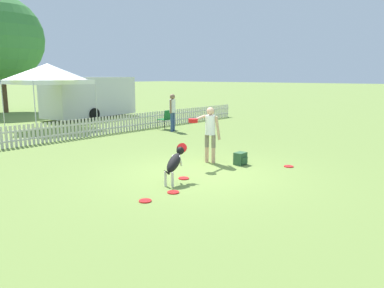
{
  "coord_description": "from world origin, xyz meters",
  "views": [
    {
      "loc": [
        -7.1,
        -5.78,
        2.43
      ],
      "look_at": [
        -0.1,
        0.18,
        0.75
      ],
      "focal_mm": 35.0,
      "sensor_mm": 36.0,
      "label": 1
    }
  ],
  "objects_px": {
    "folding_chair_blue_left": "(166,118)",
    "equipment_trailer": "(90,97)",
    "tree_left_grove": "(0,39)",
    "leaping_dog": "(175,161)",
    "backpack_on_grass": "(241,159)",
    "frisbee_midfield": "(184,178)",
    "frisbee_near_dog": "(145,201)",
    "canopy_tent_secondary": "(48,74)",
    "frisbee_far_scatter": "(173,192)",
    "spectator_standing": "(172,109)",
    "handler_person": "(209,128)",
    "frisbee_near_handler": "(289,166)"
  },
  "relations": [
    {
      "from": "frisbee_near_dog",
      "to": "equipment_trailer",
      "type": "bearing_deg",
      "value": 59.05
    },
    {
      "from": "equipment_trailer",
      "to": "canopy_tent_secondary",
      "type": "bearing_deg",
      "value": -156.21
    },
    {
      "from": "equipment_trailer",
      "to": "frisbee_far_scatter",
      "type": "bearing_deg",
      "value": -124.66
    },
    {
      "from": "leaping_dog",
      "to": "tree_left_grove",
      "type": "height_order",
      "value": "tree_left_grove"
    },
    {
      "from": "leaping_dog",
      "to": "spectator_standing",
      "type": "distance_m",
      "value": 8.19
    },
    {
      "from": "handler_person",
      "to": "tree_left_grove",
      "type": "xyz_separation_m",
      "value": [
        2.89,
        19.55,
        3.82
      ]
    },
    {
      "from": "leaping_dog",
      "to": "tree_left_grove",
      "type": "distance_m",
      "value": 21.26
    },
    {
      "from": "frisbee_near_handler",
      "to": "spectator_standing",
      "type": "height_order",
      "value": "spectator_standing"
    },
    {
      "from": "frisbee_far_scatter",
      "to": "canopy_tent_secondary",
      "type": "distance_m",
      "value": 12.11
    },
    {
      "from": "frisbee_far_scatter",
      "to": "frisbee_near_handler",
      "type": "bearing_deg",
      "value": -12.48
    },
    {
      "from": "frisbee_near_handler",
      "to": "tree_left_grove",
      "type": "bearing_deg",
      "value": 85.07
    },
    {
      "from": "handler_person",
      "to": "equipment_trailer",
      "type": "distance_m",
      "value": 13.12
    },
    {
      "from": "canopy_tent_secondary",
      "to": "backpack_on_grass",
      "type": "bearing_deg",
      "value": -92.7
    },
    {
      "from": "frisbee_midfield",
      "to": "backpack_on_grass",
      "type": "bearing_deg",
      "value": -6.31
    },
    {
      "from": "frisbee_midfield",
      "to": "canopy_tent_secondary",
      "type": "bearing_deg",
      "value": 76.24
    },
    {
      "from": "canopy_tent_secondary",
      "to": "frisbee_near_handler",
      "type": "bearing_deg",
      "value": -89.47
    },
    {
      "from": "handler_person",
      "to": "frisbee_near_handler",
      "type": "bearing_deg",
      "value": -168.87
    },
    {
      "from": "frisbee_far_scatter",
      "to": "tree_left_grove",
      "type": "distance_m",
      "value": 21.94
    },
    {
      "from": "handler_person",
      "to": "frisbee_far_scatter",
      "type": "height_order",
      "value": "handler_person"
    },
    {
      "from": "leaping_dog",
      "to": "frisbee_near_dog",
      "type": "bearing_deg",
      "value": -89.02
    },
    {
      "from": "handler_person",
      "to": "backpack_on_grass",
      "type": "distance_m",
      "value": 1.21
    },
    {
      "from": "frisbee_midfield",
      "to": "frisbee_near_dog",
      "type": "bearing_deg",
      "value": -163.38
    },
    {
      "from": "leaping_dog",
      "to": "backpack_on_grass",
      "type": "height_order",
      "value": "leaping_dog"
    },
    {
      "from": "backpack_on_grass",
      "to": "canopy_tent_secondary",
      "type": "xyz_separation_m",
      "value": [
        0.52,
        10.97,
        2.35
      ]
    },
    {
      "from": "frisbee_far_scatter",
      "to": "spectator_standing",
      "type": "relative_size",
      "value": 0.15
    },
    {
      "from": "equipment_trailer",
      "to": "frisbee_midfield",
      "type": "bearing_deg",
      "value": -122.34
    },
    {
      "from": "frisbee_near_handler",
      "to": "frisbee_midfield",
      "type": "bearing_deg",
      "value": 153.35
    },
    {
      "from": "frisbee_near_dog",
      "to": "backpack_on_grass",
      "type": "xyz_separation_m",
      "value": [
        3.83,
        0.28,
        0.16
      ]
    },
    {
      "from": "canopy_tent_secondary",
      "to": "equipment_trailer",
      "type": "bearing_deg",
      "value": 30.04
    },
    {
      "from": "frisbee_far_scatter",
      "to": "handler_person",
      "type": "bearing_deg",
      "value": 22.86
    },
    {
      "from": "frisbee_near_handler",
      "to": "canopy_tent_secondary",
      "type": "height_order",
      "value": "canopy_tent_secondary"
    },
    {
      "from": "handler_person",
      "to": "canopy_tent_secondary",
      "type": "height_order",
      "value": "canopy_tent_secondary"
    },
    {
      "from": "handler_person",
      "to": "frisbee_near_handler",
      "type": "height_order",
      "value": "handler_person"
    },
    {
      "from": "handler_person",
      "to": "folding_chair_blue_left",
      "type": "height_order",
      "value": "handler_person"
    },
    {
      "from": "folding_chair_blue_left",
      "to": "equipment_trailer",
      "type": "height_order",
      "value": "equipment_trailer"
    },
    {
      "from": "equipment_trailer",
      "to": "folding_chair_blue_left",
      "type": "bearing_deg",
      "value": -100.91
    },
    {
      "from": "handler_person",
      "to": "leaping_dog",
      "type": "distance_m",
      "value": 2.26
    },
    {
      "from": "leaping_dog",
      "to": "folding_chair_blue_left",
      "type": "height_order",
      "value": "folding_chair_blue_left"
    },
    {
      "from": "leaping_dog",
      "to": "frisbee_midfield",
      "type": "xyz_separation_m",
      "value": [
        0.4,
        0.09,
        -0.51
      ]
    },
    {
      "from": "frisbee_near_dog",
      "to": "frisbee_midfield",
      "type": "bearing_deg",
      "value": 16.62
    },
    {
      "from": "frisbee_near_dog",
      "to": "frisbee_midfield",
      "type": "distance_m",
      "value": 1.79
    },
    {
      "from": "leaping_dog",
      "to": "frisbee_near_handler",
      "type": "distance_m",
      "value": 3.43
    },
    {
      "from": "canopy_tent_secondary",
      "to": "equipment_trailer",
      "type": "height_order",
      "value": "canopy_tent_secondary"
    },
    {
      "from": "leaping_dog",
      "to": "frisbee_near_handler",
      "type": "bearing_deg",
      "value": 50.83
    },
    {
      "from": "spectator_standing",
      "to": "canopy_tent_secondary",
      "type": "bearing_deg",
      "value": -74.9
    },
    {
      "from": "leaping_dog",
      "to": "folding_chair_blue_left",
      "type": "relative_size",
      "value": 1.14
    },
    {
      "from": "canopy_tent_secondary",
      "to": "spectator_standing",
      "type": "relative_size",
      "value": 1.87
    },
    {
      "from": "backpack_on_grass",
      "to": "handler_person",
      "type": "bearing_deg",
      "value": 116.76
    },
    {
      "from": "frisbee_far_scatter",
      "to": "spectator_standing",
      "type": "xyz_separation_m",
      "value": [
        6.48,
        6.11,
        0.99
      ]
    },
    {
      "from": "tree_left_grove",
      "to": "leaping_dog",
      "type": "bearing_deg",
      "value": -103.88
    }
  ]
}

